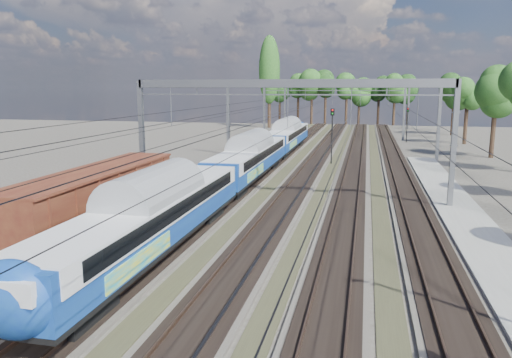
% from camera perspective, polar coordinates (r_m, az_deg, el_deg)
% --- Properties ---
extents(track_bed, '(21.00, 130.00, 0.34)m').
position_cam_1_polar(track_bed, '(52.02, 6.11, 1.17)').
color(track_bed, '#47423A').
rests_on(track_bed, ground).
extents(platform, '(3.00, 70.00, 0.30)m').
position_cam_1_polar(platform, '(28.07, 25.27, -7.73)').
color(platform, gray).
rests_on(platform, ground).
extents(catenary, '(25.65, 130.00, 9.00)m').
position_cam_1_polar(catenary, '(59.00, 7.40, 8.39)').
color(catenary, slate).
rests_on(catenary, ground).
extents(tree_belt, '(39.46, 100.26, 12.11)m').
position_cam_1_polar(tree_belt, '(101.65, 13.83, 10.13)').
color(tree_belt, black).
rests_on(tree_belt, ground).
extents(poplar, '(4.40, 4.40, 19.04)m').
position_cam_1_polar(poplar, '(106.02, 1.54, 12.30)').
color(poplar, black).
rests_on(poplar, ground).
extents(emu_train, '(3.03, 64.04, 4.43)m').
position_cam_1_polar(emu_train, '(44.67, -0.72, 2.96)').
color(emu_train, black).
rests_on(emu_train, ground).
extents(freight_boxcar, '(3.03, 14.64, 3.78)m').
position_cam_1_polar(freight_boxcar, '(29.32, -17.74, -2.11)').
color(freight_boxcar, black).
rests_on(freight_boxcar, ground).
extents(worker, '(0.46, 0.65, 1.68)m').
position_cam_1_polar(worker, '(96.31, 8.74, 5.80)').
color(worker, black).
rests_on(worker, ground).
extents(signal_near, '(0.44, 0.40, 6.13)m').
position_cam_1_polar(signal_near, '(55.85, 8.69, 5.65)').
color(signal_near, black).
rests_on(signal_near, ground).
extents(signal_far, '(0.38, 0.36, 5.34)m').
position_cam_1_polar(signal_far, '(80.85, 16.91, 6.41)').
color(signal_far, black).
rests_on(signal_far, ground).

